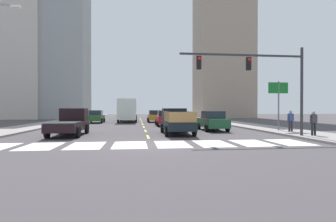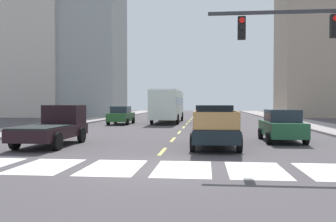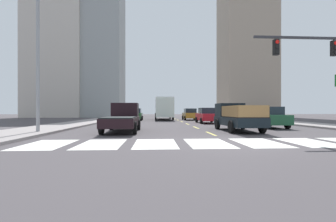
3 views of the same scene
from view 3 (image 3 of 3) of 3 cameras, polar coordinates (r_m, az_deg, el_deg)
ground_plane at (r=10.31m, az=16.22°, el=-7.76°), size 160.00×160.00×0.00m
sidewalk_right at (r=31.43m, az=25.04°, el=-2.34°), size 3.88×110.00×0.15m
sidewalk_left at (r=28.82m, az=-19.63°, el=-2.56°), size 3.88×110.00×0.15m
crosswalk_stripe_0 at (r=10.73m, az=-28.41°, el=-7.45°), size 1.78×2.97×0.01m
crosswalk_stripe_1 at (r=9.99m, az=-16.44°, el=-8.00°), size 1.78×2.97×0.01m
crosswalk_stripe_2 at (r=9.73m, az=-3.20°, el=-8.21°), size 1.78×2.97×0.01m
crosswalk_stripe_3 at (r=10.00m, az=10.03°, el=-7.99°), size 1.78×2.97×0.01m
crosswalk_stripe_4 at (r=10.74m, az=21.97°, el=-7.43°), size 1.78×2.97×0.01m
crosswalk_stripe_5 at (r=11.88m, az=31.96°, el=-6.71°), size 1.78×2.97×0.01m
lane_dash_0 at (r=14.12m, az=10.75°, el=-5.62°), size 0.16×2.40×0.01m
lane_dash_1 at (r=18.99m, az=7.07°, el=-4.15°), size 0.16×2.40×0.01m
lane_dash_2 at (r=23.92m, az=4.90°, el=-3.27°), size 0.16×2.40×0.01m
lane_dash_3 at (r=28.87m, az=3.48°, el=-2.69°), size 0.16×2.40×0.01m
lane_dash_4 at (r=33.83m, az=2.48°, el=-2.28°), size 0.16×2.40×0.01m
lane_dash_5 at (r=38.81m, az=1.73°, el=-1.98°), size 0.16×2.40×0.01m
lane_dash_6 at (r=43.79m, az=1.15°, el=-1.74°), size 0.16×2.40×0.01m
lane_dash_7 at (r=48.77m, az=0.69°, el=-1.55°), size 0.16×2.40×0.01m
pickup_stakebed at (r=16.65m, az=16.67°, el=-1.53°), size 2.18×5.20×1.96m
pickup_dark at (r=15.66m, az=-11.28°, el=-1.69°), size 2.18×5.20×1.96m
city_bus at (r=35.59m, az=-1.13°, el=0.98°), size 2.72×10.80×3.32m
sedan_far at (r=33.83m, az=5.57°, el=-0.83°), size 2.02×4.40×1.72m
sedan_mid at (r=25.71m, az=9.78°, el=-1.13°), size 2.02×4.40×1.72m
sedan_near_left at (r=32.41m, az=-8.27°, el=-0.87°), size 2.02×4.40×1.72m
sedan_near_right at (r=20.36m, az=23.87°, el=-1.46°), size 2.02×4.40×1.72m
streetlight_left at (r=16.10m, az=-29.52°, el=12.86°), size 2.20×0.28×9.00m
tower_tall_centre at (r=59.64m, az=19.15°, el=17.34°), size 11.63×9.80×38.18m
block_mid_left at (r=53.33m, az=-15.97°, el=15.31°), size 8.25×9.39×30.81m
block_mid_right at (r=55.53m, az=-26.21°, el=17.10°), size 11.58×7.80×35.30m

